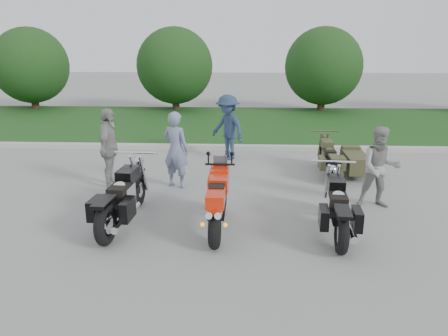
{
  "coord_description": "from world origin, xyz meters",
  "views": [
    {
      "loc": [
        0.33,
        -7.6,
        3.41
      ],
      "look_at": [
        -0.09,
        1.21,
        0.8
      ],
      "focal_mm": 35.0,
      "sensor_mm": 36.0,
      "label": 1
    }
  ],
  "objects_px": {
    "cruiser_right": "(337,209)",
    "cruiser_sidecar": "(344,161)",
    "cruiser_left": "(122,200)",
    "person_denim": "(228,127)",
    "person_back": "(109,148)",
    "sportbike_red": "(217,200)",
    "person_grey": "(380,168)",
    "person_stripe": "(176,150)"
  },
  "relations": [
    {
      "from": "cruiser_sidecar",
      "to": "person_grey",
      "type": "height_order",
      "value": "person_grey"
    },
    {
      "from": "cruiser_left",
      "to": "person_stripe",
      "type": "distance_m",
      "value": 2.46
    },
    {
      "from": "sportbike_red",
      "to": "person_back",
      "type": "height_order",
      "value": "person_back"
    },
    {
      "from": "person_stripe",
      "to": "sportbike_red",
      "type": "bearing_deg",
      "value": 137.01
    },
    {
      "from": "sportbike_red",
      "to": "cruiser_sidecar",
      "type": "height_order",
      "value": "sportbike_red"
    },
    {
      "from": "cruiser_right",
      "to": "person_grey",
      "type": "height_order",
      "value": "person_grey"
    },
    {
      "from": "cruiser_sidecar",
      "to": "person_stripe",
      "type": "bearing_deg",
      "value": -165.27
    },
    {
      "from": "person_denim",
      "to": "person_back",
      "type": "height_order",
      "value": "person_denim"
    },
    {
      "from": "person_grey",
      "to": "person_back",
      "type": "distance_m",
      "value": 6.08
    },
    {
      "from": "cruiser_right",
      "to": "cruiser_sidecar",
      "type": "bearing_deg",
      "value": 81.1
    },
    {
      "from": "sportbike_red",
      "to": "person_back",
      "type": "bearing_deg",
      "value": 138.6
    },
    {
      "from": "cruiser_right",
      "to": "cruiser_sidecar",
      "type": "height_order",
      "value": "cruiser_right"
    },
    {
      "from": "cruiser_right",
      "to": "person_back",
      "type": "distance_m",
      "value": 5.46
    },
    {
      "from": "person_denim",
      "to": "sportbike_red",
      "type": "bearing_deg",
      "value": -44.21
    },
    {
      "from": "cruiser_right",
      "to": "sportbike_red",
      "type": "bearing_deg",
      "value": -175.94
    },
    {
      "from": "cruiser_sidecar",
      "to": "person_denim",
      "type": "relative_size",
      "value": 1.16
    },
    {
      "from": "cruiser_right",
      "to": "person_stripe",
      "type": "xyz_separation_m",
      "value": [
        -3.29,
        2.52,
        0.43
      ]
    },
    {
      "from": "person_stripe",
      "to": "person_denim",
      "type": "xyz_separation_m",
      "value": [
        1.12,
        2.6,
        0.03
      ]
    },
    {
      "from": "sportbike_red",
      "to": "person_grey",
      "type": "distance_m",
      "value": 3.57
    },
    {
      "from": "cruiser_left",
      "to": "cruiser_sidecar",
      "type": "relative_size",
      "value": 1.18
    },
    {
      "from": "cruiser_left",
      "to": "person_stripe",
      "type": "height_order",
      "value": "person_stripe"
    },
    {
      "from": "cruiser_left",
      "to": "sportbike_red",
      "type": "bearing_deg",
      "value": -0.76
    },
    {
      "from": "person_grey",
      "to": "person_denim",
      "type": "relative_size",
      "value": 0.91
    },
    {
      "from": "sportbike_red",
      "to": "cruiser_right",
      "type": "relative_size",
      "value": 0.88
    },
    {
      "from": "cruiser_sidecar",
      "to": "person_back",
      "type": "xyz_separation_m",
      "value": [
        -5.76,
        -1.14,
        0.55
      ]
    },
    {
      "from": "sportbike_red",
      "to": "person_grey",
      "type": "bearing_deg",
      "value": 22.93
    },
    {
      "from": "sportbike_red",
      "to": "cruiser_left",
      "type": "distance_m",
      "value": 1.82
    },
    {
      "from": "cruiser_left",
      "to": "person_back",
      "type": "xyz_separation_m",
      "value": [
        -0.89,
        2.26,
        0.44
      ]
    },
    {
      "from": "person_stripe",
      "to": "cruiser_left",
      "type": "bearing_deg",
      "value": 96.34
    },
    {
      "from": "person_grey",
      "to": "person_back",
      "type": "height_order",
      "value": "person_back"
    },
    {
      "from": "person_back",
      "to": "person_denim",
      "type": "bearing_deg",
      "value": -47.73
    },
    {
      "from": "person_stripe",
      "to": "person_back",
      "type": "relative_size",
      "value": 0.97
    },
    {
      "from": "sportbike_red",
      "to": "cruiser_sidecar",
      "type": "xyz_separation_m",
      "value": [
        3.05,
        3.55,
        -0.2
      ]
    },
    {
      "from": "cruiser_sidecar",
      "to": "person_denim",
      "type": "xyz_separation_m",
      "value": [
        -3.06,
        1.53,
        0.55
      ]
    },
    {
      "from": "cruiser_left",
      "to": "person_stripe",
      "type": "bearing_deg",
      "value": 77.93
    },
    {
      "from": "sportbike_red",
      "to": "person_stripe",
      "type": "bearing_deg",
      "value": 114.9
    },
    {
      "from": "cruiser_sidecar",
      "to": "sportbike_red",
      "type": "bearing_deg",
      "value": -130.25
    },
    {
      "from": "cruiser_left",
      "to": "cruiser_right",
      "type": "relative_size",
      "value": 1.06
    },
    {
      "from": "cruiser_sidecar",
      "to": "person_back",
      "type": "height_order",
      "value": "person_back"
    },
    {
      "from": "cruiser_left",
      "to": "cruiser_sidecar",
      "type": "distance_m",
      "value": 5.93
    },
    {
      "from": "person_stripe",
      "to": "person_denim",
      "type": "distance_m",
      "value": 2.83
    },
    {
      "from": "cruiser_left",
      "to": "person_denim",
      "type": "relative_size",
      "value": 1.37
    }
  ]
}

